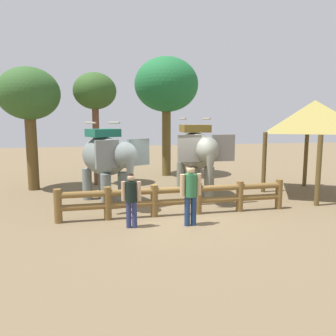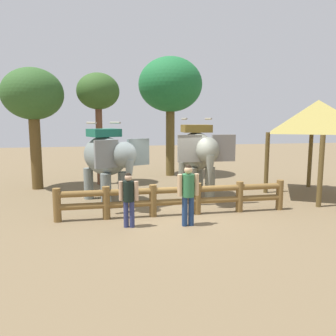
{
  "view_description": "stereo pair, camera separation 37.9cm",
  "coord_description": "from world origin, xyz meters",
  "px_view_note": "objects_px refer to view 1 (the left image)",
  "views": [
    {
      "loc": [
        -2.71,
        -10.15,
        3.13
      ],
      "look_at": [
        0.0,
        1.48,
        1.4
      ],
      "focal_mm": 35.78,
      "sensor_mm": 36.0,
      "label": 1
    },
    {
      "loc": [
        -2.34,
        -10.23,
        3.13
      ],
      "look_at": [
        0.0,
        1.48,
        1.4
      ],
      "focal_mm": 35.78,
      "sensor_mm": 36.0,
      "label": 2
    }
  ],
  "objects_px": {
    "elephant_center": "(196,153)",
    "log_fence": "(177,197)",
    "tree_far_left": "(95,94)",
    "tree_far_right": "(29,96)",
    "tourist_woman_in_black": "(191,190)",
    "tree_back_center": "(166,86)",
    "elephant_near_left": "(106,158)",
    "tourist_man_in_blue": "(131,196)",
    "thatched_shelter": "(314,117)"
  },
  "relations": [
    {
      "from": "elephant_near_left",
      "to": "tree_far_right",
      "type": "bearing_deg",
      "value": 133.01
    },
    {
      "from": "elephant_center",
      "to": "tourist_woman_in_black",
      "type": "xyz_separation_m",
      "value": [
        -1.31,
        -3.56,
        -0.73
      ]
    },
    {
      "from": "elephant_center",
      "to": "tree_far_right",
      "type": "distance_m",
      "value": 7.69
    },
    {
      "from": "log_fence",
      "to": "thatched_shelter",
      "type": "bearing_deg",
      "value": 15.29
    },
    {
      "from": "tourist_man_in_blue",
      "to": "tourist_woman_in_black",
      "type": "bearing_deg",
      "value": -6.45
    },
    {
      "from": "tree_far_left",
      "to": "tree_far_right",
      "type": "xyz_separation_m",
      "value": [
        -2.82,
        -0.55,
        -0.19
      ]
    },
    {
      "from": "tourist_man_in_blue",
      "to": "log_fence",
      "type": "bearing_deg",
      "value": 30.58
    },
    {
      "from": "elephant_center",
      "to": "tree_back_center",
      "type": "relative_size",
      "value": 0.57
    },
    {
      "from": "tourist_woman_in_black",
      "to": "elephant_center",
      "type": "bearing_deg",
      "value": 69.76
    },
    {
      "from": "elephant_near_left",
      "to": "tree_far_left",
      "type": "relative_size",
      "value": 0.68
    },
    {
      "from": "tourist_woman_in_black",
      "to": "log_fence",
      "type": "bearing_deg",
      "value": 96.4
    },
    {
      "from": "thatched_shelter",
      "to": "tree_back_center",
      "type": "relative_size",
      "value": 0.69
    },
    {
      "from": "tree_back_center",
      "to": "elephant_near_left",
      "type": "bearing_deg",
      "value": -121.91
    },
    {
      "from": "log_fence",
      "to": "tree_far_left",
      "type": "bearing_deg",
      "value": 112.04
    },
    {
      "from": "elephant_near_left",
      "to": "tourist_man_in_blue",
      "type": "bearing_deg",
      "value": -79.9
    },
    {
      "from": "log_fence",
      "to": "tree_far_right",
      "type": "distance_m",
      "value": 8.33
    },
    {
      "from": "elephant_near_left",
      "to": "elephant_center",
      "type": "bearing_deg",
      "value": 5.07
    },
    {
      "from": "elephant_near_left",
      "to": "thatched_shelter",
      "type": "bearing_deg",
      "value": -2.73
    },
    {
      "from": "tree_far_left",
      "to": "tree_far_right",
      "type": "height_order",
      "value": "tree_far_right"
    },
    {
      "from": "elephant_near_left",
      "to": "elephant_center",
      "type": "distance_m",
      "value": 3.6
    },
    {
      "from": "tree_back_center",
      "to": "tree_far_right",
      "type": "height_order",
      "value": "tree_back_center"
    },
    {
      "from": "tree_far_right",
      "to": "thatched_shelter",
      "type": "bearing_deg",
      "value": -17.95
    },
    {
      "from": "elephant_center",
      "to": "log_fence",
      "type": "bearing_deg",
      "value": -120.76
    },
    {
      "from": "elephant_center",
      "to": "thatched_shelter",
      "type": "bearing_deg",
      "value": -8.5
    },
    {
      "from": "elephant_center",
      "to": "tree_far_left",
      "type": "relative_size",
      "value": 0.7
    },
    {
      "from": "tree_far_left",
      "to": "tree_back_center",
      "type": "distance_m",
      "value": 4.36
    },
    {
      "from": "elephant_near_left",
      "to": "thatched_shelter",
      "type": "relative_size",
      "value": 0.81
    },
    {
      "from": "tree_far_right",
      "to": "tourist_man_in_blue",
      "type": "bearing_deg",
      "value": -60.25
    },
    {
      "from": "thatched_shelter",
      "to": "tourist_man_in_blue",
      "type": "bearing_deg",
      "value": -161.32
    },
    {
      "from": "elephant_near_left",
      "to": "tree_back_center",
      "type": "xyz_separation_m",
      "value": [
        3.59,
        5.77,
        3.24
      ]
    },
    {
      "from": "log_fence",
      "to": "tree_far_left",
      "type": "height_order",
      "value": "tree_far_left"
    },
    {
      "from": "tourist_man_in_blue",
      "to": "thatched_shelter",
      "type": "xyz_separation_m",
      "value": [
        7.84,
        2.65,
        2.28
      ]
    },
    {
      "from": "thatched_shelter",
      "to": "elephant_near_left",
      "type": "bearing_deg",
      "value": 177.27
    },
    {
      "from": "log_fence",
      "to": "tourist_man_in_blue",
      "type": "relative_size",
      "value": 4.75
    },
    {
      "from": "elephant_near_left",
      "to": "log_fence",
      "type": "bearing_deg",
      "value": -44.47
    },
    {
      "from": "tourist_woman_in_black",
      "to": "tree_back_center",
      "type": "xyz_separation_m",
      "value": [
        1.32,
        9.02,
        3.89
      ]
    },
    {
      "from": "tourist_woman_in_black",
      "to": "tree_back_center",
      "type": "relative_size",
      "value": 0.28
    },
    {
      "from": "elephant_center",
      "to": "thatched_shelter",
      "type": "distance_m",
      "value": 5.06
    },
    {
      "from": "log_fence",
      "to": "elephant_center",
      "type": "relative_size",
      "value": 2.07
    },
    {
      "from": "tree_far_left",
      "to": "tree_far_right",
      "type": "bearing_deg",
      "value": -168.89
    },
    {
      "from": "log_fence",
      "to": "elephant_near_left",
      "type": "height_order",
      "value": "elephant_near_left"
    },
    {
      "from": "tourist_man_in_blue",
      "to": "tree_far_left",
      "type": "xyz_separation_m",
      "value": [
        -0.82,
        6.93,
        3.38
      ]
    },
    {
      "from": "elephant_center",
      "to": "tourist_woman_in_black",
      "type": "bearing_deg",
      "value": -110.24
    },
    {
      "from": "log_fence",
      "to": "thatched_shelter",
      "type": "height_order",
      "value": "thatched_shelter"
    },
    {
      "from": "log_fence",
      "to": "elephant_center",
      "type": "bearing_deg",
      "value": 59.24
    },
    {
      "from": "tourist_man_in_blue",
      "to": "tree_far_right",
      "type": "bearing_deg",
      "value": 119.75
    },
    {
      "from": "log_fence",
      "to": "thatched_shelter",
      "type": "xyz_separation_m",
      "value": [
        6.24,
        1.71,
        2.62
      ]
    },
    {
      "from": "elephant_near_left",
      "to": "elephant_center",
      "type": "relative_size",
      "value": 0.97
    },
    {
      "from": "tourist_woman_in_black",
      "to": "tree_far_right",
      "type": "bearing_deg",
      "value": 129.28
    },
    {
      "from": "tree_back_center",
      "to": "thatched_shelter",
      "type": "bearing_deg",
      "value": -52.18
    }
  ]
}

